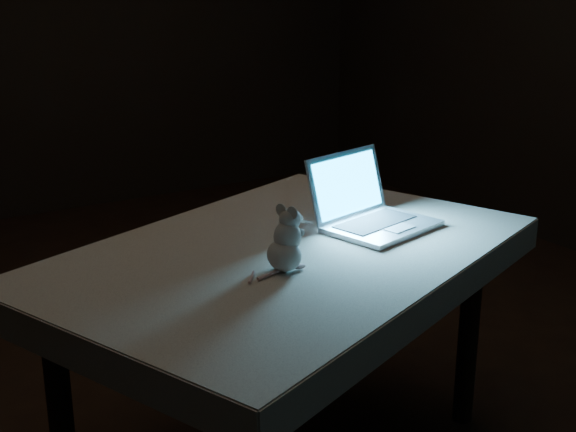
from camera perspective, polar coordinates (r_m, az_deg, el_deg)
floor at (r=2.88m, az=-4.28°, el=-12.36°), size 5.00×5.00×0.00m
table at (r=2.29m, az=-0.14°, el=-10.75°), size 1.51×1.25×0.69m
tablecloth at (r=2.15m, az=1.90°, el=-3.69°), size 1.63×1.37×0.09m
laptop at (r=2.29m, az=7.09°, el=1.62°), size 0.38×0.35×0.22m
plush_mouse at (r=1.96m, az=-0.29°, el=-1.71°), size 0.17×0.17×0.17m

